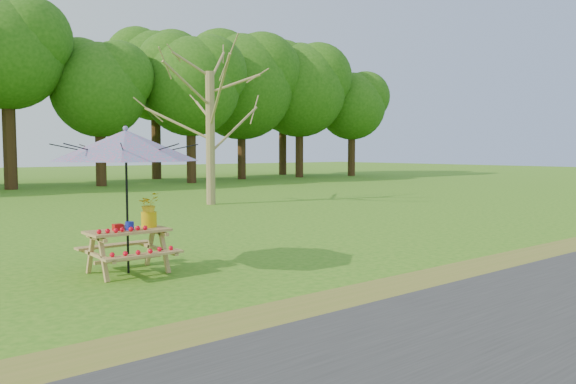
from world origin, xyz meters
TOP-DOWN VIEW (x-y plane):
  - ground at (0.00, 0.00)m, footprint 120.00×120.00m
  - road at (0.00, -5.00)m, footprint 120.00×4.00m
  - drygrass_strip at (0.00, -2.80)m, footprint 120.00×1.20m
  - bare_tree at (4.10, 9.19)m, footprint 6.19×6.19m
  - picnic_table at (-2.64, 0.50)m, footprint 1.20×1.32m
  - patio_umbrella at (-2.64, 0.50)m, footprint 2.76×2.76m
  - produce_bins at (-2.70, 0.51)m, footprint 0.29×0.33m
  - tomatoes_row at (-2.79, 0.32)m, footprint 0.77×0.13m
  - flower_bucket at (-2.25, 0.58)m, footprint 0.41×0.39m

SIDE VIEW (x-z plane):
  - ground at x=0.00m, z-range 0.00..0.00m
  - drygrass_strip at x=0.00m, z-range 0.00..0.01m
  - road at x=0.00m, z-range 0.00..0.01m
  - picnic_table at x=-2.64m, z-range -0.01..0.66m
  - tomatoes_row at x=-2.79m, z-range 0.67..0.74m
  - produce_bins at x=-2.70m, z-range 0.66..0.79m
  - flower_bucket at x=-2.25m, z-range 0.69..1.23m
  - patio_umbrella at x=-2.64m, z-range 0.82..3.07m
  - bare_tree at x=4.10m, z-range 1.14..11.76m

